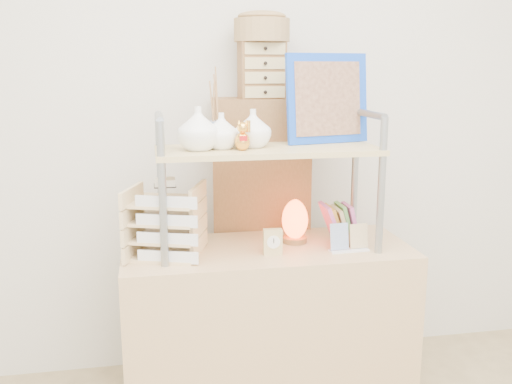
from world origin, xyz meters
TOP-DOWN VIEW (x-y plane):
  - desk at (0.00, 1.20)m, footprint 1.20×0.50m
  - cabinet at (0.04, 1.57)m, footprint 0.47×0.29m
  - hutch at (-0.03, 1.21)m, footprint 0.92×0.34m
  - letter_tray at (-0.42, 1.17)m, footprint 0.32×0.32m
  - salt_lamp at (0.13, 1.25)m, footprint 0.12×0.12m
  - desk_clock at (0.00, 1.11)m, footprint 0.08×0.04m
  - postcard_stand at (0.32, 1.09)m, footprint 0.17×0.06m
  - drawer_chest at (0.04, 1.55)m, footprint 0.20×0.16m
  - woven_basket at (0.04, 1.55)m, footprint 0.25×0.25m

SIDE VIEW (x-z plane):
  - desk at x=0.00m, z-range 0.00..0.75m
  - cabinet at x=0.04m, z-range 0.00..1.35m
  - postcard_stand at x=0.32m, z-range 0.72..0.84m
  - desk_clock at x=0.00m, z-range 0.75..0.86m
  - salt_lamp at x=0.13m, z-range 0.75..0.94m
  - letter_tray at x=-0.42m, z-range 0.72..1.03m
  - hutch at x=-0.03m, z-range 0.79..1.59m
  - drawer_chest at x=0.04m, z-range 1.35..1.60m
  - woven_basket at x=0.04m, z-range 1.60..1.70m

